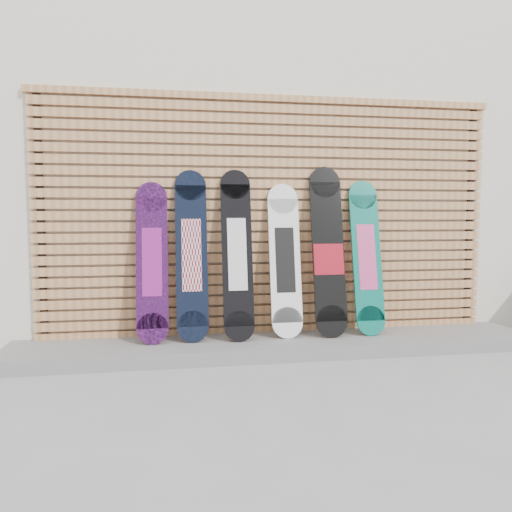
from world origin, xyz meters
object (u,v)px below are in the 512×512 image
(snowboard_1, at_px, (192,255))
(snowboard_2, at_px, (237,254))
(snowboard_4, at_px, (328,252))
(snowboard_3, at_px, (285,260))
(snowboard_0, at_px, (152,262))
(snowboard_5, at_px, (367,257))

(snowboard_1, xyz_separation_m, snowboard_2, (0.40, -0.02, 0.00))
(snowboard_4, bearing_deg, snowboard_3, 176.29)
(snowboard_2, xyz_separation_m, snowboard_4, (0.83, -0.00, 0.01))
(snowboard_0, height_order, snowboard_2, snowboard_2)
(snowboard_5, bearing_deg, snowboard_3, 178.81)
(snowboard_0, height_order, snowboard_5, snowboard_5)
(snowboard_0, relative_size, snowboard_1, 0.93)
(snowboard_0, bearing_deg, snowboard_3, 0.45)
(snowboard_0, bearing_deg, snowboard_4, -0.60)
(snowboard_1, distance_m, snowboard_3, 0.84)
(snowboard_3, height_order, snowboard_5, snowboard_5)
(snowboard_2, distance_m, snowboard_3, 0.44)
(snowboard_0, xyz_separation_m, snowboard_3, (1.17, 0.01, -0.00))
(snowboard_3, xyz_separation_m, snowboard_4, (0.40, -0.03, 0.07))
(snowboard_2, bearing_deg, snowboard_3, 3.14)
(snowboard_5, bearing_deg, snowboard_0, 179.80)
(snowboard_1, bearing_deg, snowboard_4, -1.03)
(snowboard_4, height_order, snowboard_5, snowboard_4)
(snowboard_0, distance_m, snowboard_1, 0.34)
(snowboard_0, height_order, snowboard_1, snowboard_1)
(snowboard_0, distance_m, snowboard_4, 1.57)
(snowboard_4, bearing_deg, snowboard_0, 179.40)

